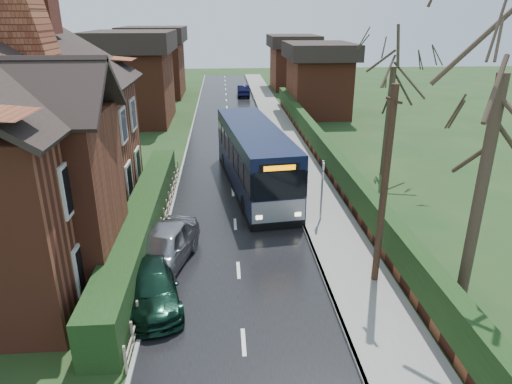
{
  "coord_description": "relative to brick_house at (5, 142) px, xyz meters",
  "views": [
    {
      "loc": [
        -0.42,
        -12.75,
        8.92
      ],
      "look_at": [
        0.9,
        5.4,
        1.8
      ],
      "focal_mm": 32.0,
      "sensor_mm": 36.0,
      "label": 1
    }
  ],
  "objects": [
    {
      "name": "bus",
      "position": [
        9.93,
        5.93,
        -2.71
      ],
      "size": [
        3.89,
        11.26,
        3.35
      ],
      "rotation": [
        0.0,
        0.0,
        0.13
      ],
      "color": "black",
      "rests_on": "ground"
    },
    {
      "name": "bus_stop_sign",
      "position": [
        12.64,
        1.22,
        -2.44
      ],
      "size": [
        0.12,
        0.45,
        2.94
      ],
      "rotation": [
        0.0,
        0.0,
        -0.13
      ],
      "color": "slate",
      "rests_on": "ground"
    },
    {
      "name": "front_hedge",
      "position": [
        4.83,
        0.22,
        -3.58
      ],
      "size": [
        1.2,
        16.0,
        1.6
      ],
      "primitive_type": "cube",
      "color": "black",
      "rests_on": "ground"
    },
    {
      "name": "tree_right_far",
      "position": [
        17.73,
        7.62,
        2.26
      ],
      "size": [
        4.6,
        4.6,
        8.88
      ],
      "color": "#352B1F",
      "rests_on": "ground"
    },
    {
      "name": "road",
      "position": [
        8.73,
        5.22,
        -4.37
      ],
      "size": [
        6.0,
        100.0,
        0.02
      ],
      "primitive_type": "cube",
      "color": "black",
      "rests_on": "ground"
    },
    {
      "name": "kerb_left",
      "position": [
        5.68,
        5.22,
        -4.33
      ],
      "size": [
        0.12,
        100.0,
        0.1
      ],
      "primitive_type": "cube",
      "color": "gray",
      "rests_on": "ground"
    },
    {
      "name": "kerb_right",
      "position": [
        11.78,
        5.22,
        -4.31
      ],
      "size": [
        0.12,
        100.0,
        0.14
      ],
      "primitive_type": "cube",
      "color": "gray",
      "rests_on": "ground"
    },
    {
      "name": "tree_house_side",
      "position": [
        -5.19,
        13.22,
        2.97
      ],
      "size": [
        4.33,
        4.33,
        9.83
      ],
      "color": "#32281D",
      "rests_on": "ground"
    },
    {
      "name": "car_distant",
      "position": [
        10.73,
        35.82,
        -3.73
      ],
      "size": [
        1.38,
        3.94,
        1.3
      ],
      "primitive_type": "imported",
      "rotation": [
        0.0,
        0.0,
        3.14
      ],
      "color": "black",
      "rests_on": "ground"
    },
    {
      "name": "tree_right_near",
      "position": [
        15.9,
        -5.43,
        3.57
      ],
      "size": [
        4.93,
        4.93,
        10.64
      ],
      "color": "#392B21",
      "rests_on": "ground"
    },
    {
      "name": "right_wall_hedge",
      "position": [
        14.53,
        5.22,
        -3.36
      ],
      "size": [
        0.6,
        50.0,
        1.8
      ],
      "color": "maroon",
      "rests_on": "ground"
    },
    {
      "name": "ground",
      "position": [
        8.73,
        -4.78,
        -4.38
      ],
      "size": [
        140.0,
        140.0,
        0.0
      ],
      "primitive_type": "plane",
      "color": "#2B411B",
      "rests_on": "ground"
    },
    {
      "name": "telegraph_pole",
      "position": [
        13.53,
        -3.9,
        -0.85
      ],
      "size": [
        0.24,
        0.9,
        6.96
      ],
      "rotation": [
        0.0,
        0.0,
        0.14
      ],
      "color": "black",
      "rests_on": "ground"
    },
    {
      "name": "picket_fence",
      "position": [
        5.58,
        0.22,
        -3.93
      ],
      "size": [
        0.1,
        16.0,
        0.9
      ],
      "primitive_type": null,
      "color": "gray",
      "rests_on": "ground"
    },
    {
      "name": "car_silver",
      "position": [
        5.93,
        -2.17,
        -3.61
      ],
      "size": [
        2.89,
        4.8,
        1.53
      ],
      "primitive_type": "imported",
      "rotation": [
        0.0,
        0.0,
        -0.26
      ],
      "color": "#A2A1A6",
      "rests_on": "ground"
    },
    {
      "name": "pavement",
      "position": [
        12.98,
        5.22,
        -4.31
      ],
      "size": [
        2.5,
        100.0,
        0.14
      ],
      "primitive_type": "cube",
      "color": "slate",
      "rests_on": "ground"
    },
    {
      "name": "car_green",
      "position": [
        5.83,
        -4.54,
        -3.78
      ],
      "size": [
        2.55,
        4.36,
        1.19
      ],
      "primitive_type": "imported",
      "rotation": [
        0.0,
        0.0,
        0.23
      ],
      "color": "black",
      "rests_on": "ground"
    },
    {
      "name": "brick_house",
      "position": [
        0.0,
        0.0,
        0.0
      ],
      "size": [
        9.3,
        14.6,
        10.3
      ],
      "color": "maroon",
      "rests_on": "ground"
    }
  ]
}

